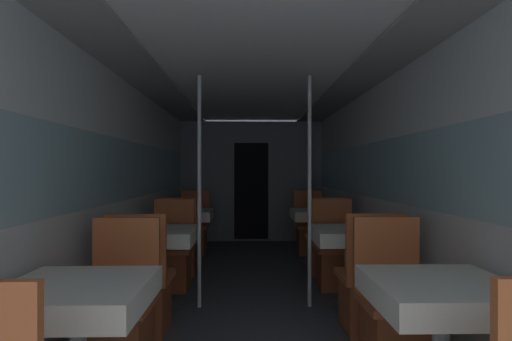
# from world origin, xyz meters

# --- Properties ---
(wall_left) EXTENTS (0.05, 8.34, 2.25)m
(wall_left) POSITION_xyz_m (-1.35, 2.77, 1.15)
(wall_left) COLOR silver
(wall_left) RESTS_ON ground_plane
(wall_right) EXTENTS (0.05, 8.34, 2.25)m
(wall_right) POSITION_xyz_m (1.35, 2.77, 1.15)
(wall_right) COLOR silver
(wall_right) RESTS_ON ground_plane
(ceiling_panel) EXTENTS (2.71, 8.34, 0.07)m
(ceiling_panel) POSITION_xyz_m (0.00, 2.77, 2.29)
(ceiling_panel) COLOR white
(ceiling_panel) RESTS_ON wall_left
(bulkhead_far) EXTENTS (2.66, 0.09, 2.25)m
(bulkhead_far) POSITION_xyz_m (0.00, 6.10, 1.12)
(bulkhead_far) COLOR slate
(bulkhead_far) RESTS_ON ground_plane
(dining_table_left_0) EXTENTS (0.70, 0.70, 0.76)m
(dining_table_left_0) POSITION_xyz_m (-0.92, 0.61, 0.65)
(dining_table_left_0) COLOR #4C4C51
(dining_table_left_0) RESTS_ON ground_plane
(chair_left_far_0) EXTENTS (0.47, 0.47, 0.99)m
(chair_left_far_0) POSITION_xyz_m (-0.92, 1.24, 0.30)
(chair_left_far_0) COLOR brown
(chair_left_far_0) RESTS_ON ground_plane
(dining_table_left_1) EXTENTS (0.70, 0.70, 0.76)m
(dining_table_left_1) POSITION_xyz_m (-0.92, 2.46, 0.65)
(dining_table_left_1) COLOR #4C4C51
(dining_table_left_1) RESTS_ON ground_plane
(chair_left_near_1) EXTENTS (0.47, 0.47, 0.99)m
(chair_left_near_1) POSITION_xyz_m (-0.92, 1.84, 0.30)
(chair_left_near_1) COLOR brown
(chair_left_near_1) RESTS_ON ground_plane
(chair_left_far_1) EXTENTS (0.47, 0.47, 0.99)m
(chair_left_far_1) POSITION_xyz_m (-0.92, 3.08, 0.30)
(chair_left_far_1) COLOR brown
(chair_left_far_1) RESTS_ON ground_plane
(support_pole_left_1) EXTENTS (0.04, 0.04, 2.25)m
(support_pole_left_1) POSITION_xyz_m (-0.54, 2.46, 1.12)
(support_pole_left_1) COLOR silver
(support_pole_left_1) RESTS_ON ground_plane
(dining_table_left_2) EXTENTS (0.70, 0.70, 0.76)m
(dining_table_left_2) POSITION_xyz_m (-0.92, 4.31, 0.65)
(dining_table_left_2) COLOR #4C4C51
(dining_table_left_2) RESTS_ON ground_plane
(chair_left_near_2) EXTENTS (0.47, 0.47, 0.99)m
(chair_left_near_2) POSITION_xyz_m (-0.92, 3.68, 0.30)
(chair_left_near_2) COLOR brown
(chair_left_near_2) RESTS_ON ground_plane
(chair_left_far_2) EXTENTS (0.47, 0.47, 0.99)m
(chair_left_far_2) POSITION_xyz_m (-0.92, 4.93, 0.30)
(chair_left_far_2) COLOR brown
(chair_left_far_2) RESTS_ON ground_plane
(dining_table_right_0) EXTENTS (0.70, 0.70, 0.76)m
(dining_table_right_0) POSITION_xyz_m (0.92, 0.61, 0.65)
(dining_table_right_0) COLOR #4C4C51
(dining_table_right_0) RESTS_ON ground_plane
(chair_right_far_0) EXTENTS (0.47, 0.47, 0.99)m
(chair_right_far_0) POSITION_xyz_m (0.92, 1.24, 0.30)
(chair_right_far_0) COLOR brown
(chair_right_far_0) RESTS_ON ground_plane
(dining_table_right_1) EXTENTS (0.70, 0.70, 0.76)m
(dining_table_right_1) POSITION_xyz_m (0.92, 2.46, 0.65)
(dining_table_right_1) COLOR #4C4C51
(dining_table_right_1) RESTS_ON ground_plane
(chair_right_near_1) EXTENTS (0.47, 0.47, 0.99)m
(chair_right_near_1) POSITION_xyz_m (0.92, 1.84, 0.30)
(chair_right_near_1) COLOR brown
(chair_right_near_1) RESTS_ON ground_plane
(chair_right_far_1) EXTENTS (0.47, 0.47, 0.99)m
(chair_right_far_1) POSITION_xyz_m (0.92, 3.08, 0.30)
(chair_right_far_1) COLOR brown
(chair_right_far_1) RESTS_ON ground_plane
(support_pole_right_1) EXTENTS (0.04, 0.04, 2.25)m
(support_pole_right_1) POSITION_xyz_m (0.54, 2.46, 1.12)
(support_pole_right_1) COLOR silver
(support_pole_right_1) RESTS_ON ground_plane
(dining_table_right_2) EXTENTS (0.70, 0.70, 0.76)m
(dining_table_right_2) POSITION_xyz_m (0.92, 4.31, 0.65)
(dining_table_right_2) COLOR #4C4C51
(dining_table_right_2) RESTS_ON ground_plane
(chair_right_near_2) EXTENTS (0.47, 0.47, 0.99)m
(chair_right_near_2) POSITION_xyz_m (0.92, 3.68, 0.30)
(chair_right_near_2) COLOR brown
(chair_right_near_2) RESTS_ON ground_plane
(chair_right_far_2) EXTENTS (0.47, 0.47, 0.99)m
(chair_right_far_2) POSITION_xyz_m (0.92, 4.93, 0.30)
(chair_right_far_2) COLOR brown
(chair_right_far_2) RESTS_ON ground_plane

